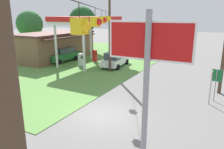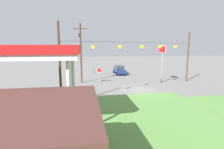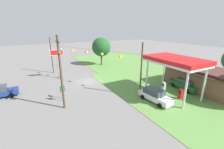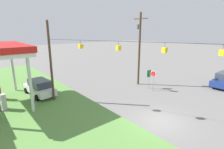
{
  "view_description": "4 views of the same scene",
  "coord_description": "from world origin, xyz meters",
  "px_view_note": "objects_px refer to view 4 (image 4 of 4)",
  "views": [
    {
      "loc": [
        -10.98,
        -6.6,
        6.16
      ],
      "look_at": [
        4.31,
        1.68,
        1.44
      ],
      "focal_mm": 35.0,
      "sensor_mm": 36.0,
      "label": 1
    },
    {
      "loc": [
        7.52,
        22.42,
        5.94
      ],
      "look_at": [
        4.3,
        2.04,
        2.62
      ],
      "focal_mm": 28.0,
      "sensor_mm": 36.0,
      "label": 2
    },
    {
      "loc": [
        26.72,
        -9.3,
        10.32
      ],
      "look_at": [
        4.46,
        2.98,
        2.27
      ],
      "focal_mm": 24.0,
      "sensor_mm": 36.0,
      "label": 3
    },
    {
      "loc": [
        -7.56,
        11.29,
        7.41
      ],
      "look_at": [
        5.65,
        0.41,
        2.96
      ],
      "focal_mm": 28.0,
      "sensor_mm": 36.0,
      "label": 4
    }
  ],
  "objects_px": {
    "car_on_crossroad": "(224,79)",
    "utility_pole_main": "(139,46)",
    "fuel_pump_near": "(4,103)",
    "car_at_pumps_front": "(39,87)",
    "route_sign": "(149,75)",
    "stop_sign_roadside": "(153,76)"
  },
  "relations": [
    {
      "from": "car_on_crossroad",
      "to": "utility_pole_main",
      "type": "height_order",
      "value": "utility_pole_main"
    },
    {
      "from": "car_on_crossroad",
      "to": "utility_pole_main",
      "type": "distance_m",
      "value": 12.2
    },
    {
      "from": "fuel_pump_near",
      "to": "car_at_pumps_front",
      "type": "distance_m",
      "value": 4.31
    },
    {
      "from": "car_on_crossroad",
      "to": "route_sign",
      "type": "relative_size",
      "value": 2.11
    },
    {
      "from": "car_on_crossroad",
      "to": "route_sign",
      "type": "distance_m",
      "value": 10.28
    },
    {
      "from": "stop_sign_roadside",
      "to": "fuel_pump_near",
      "type": "bearing_deg",
      "value": -109.39
    },
    {
      "from": "route_sign",
      "to": "utility_pole_main",
      "type": "xyz_separation_m",
      "value": [
        2.07,
        -0.25,
        3.61
      ]
    },
    {
      "from": "car_at_pumps_front",
      "to": "car_on_crossroad",
      "type": "relative_size",
      "value": 1.04
    },
    {
      "from": "stop_sign_roadside",
      "to": "route_sign",
      "type": "distance_m",
      "value": 0.9
    },
    {
      "from": "fuel_pump_near",
      "to": "utility_pole_main",
      "type": "height_order",
      "value": "utility_pole_main"
    },
    {
      "from": "car_on_crossroad",
      "to": "stop_sign_roadside",
      "type": "relative_size",
      "value": 2.02
    },
    {
      "from": "car_at_pumps_front",
      "to": "utility_pole_main",
      "type": "relative_size",
      "value": 0.55
    },
    {
      "from": "car_on_crossroad",
      "to": "stop_sign_roadside",
      "type": "xyz_separation_m",
      "value": [
        5.08,
        8.61,
        0.86
      ]
    },
    {
      "from": "route_sign",
      "to": "utility_pole_main",
      "type": "relative_size",
      "value": 0.25
    },
    {
      "from": "stop_sign_roadside",
      "to": "route_sign",
      "type": "relative_size",
      "value": 1.04
    },
    {
      "from": "fuel_pump_near",
      "to": "route_sign",
      "type": "height_order",
      "value": "route_sign"
    },
    {
      "from": "fuel_pump_near",
      "to": "stop_sign_roadside",
      "type": "xyz_separation_m",
      "value": [
        -5.37,
        -15.26,
        1.06
      ]
    },
    {
      "from": "car_at_pumps_front",
      "to": "stop_sign_roadside",
      "type": "xyz_separation_m",
      "value": [
        -7.3,
        -11.41,
        0.86
      ]
    },
    {
      "from": "car_at_pumps_front",
      "to": "stop_sign_roadside",
      "type": "relative_size",
      "value": 2.11
    },
    {
      "from": "route_sign",
      "to": "stop_sign_roadside",
      "type": "bearing_deg",
      "value": 163.5
    },
    {
      "from": "car_on_crossroad",
      "to": "route_sign",
      "type": "xyz_separation_m",
      "value": [
        5.94,
        8.35,
        0.76
      ]
    },
    {
      "from": "stop_sign_roadside",
      "to": "car_on_crossroad",
      "type": "bearing_deg",
      "value": 59.45
    }
  ]
}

